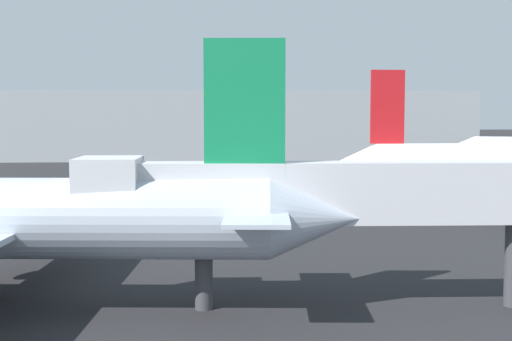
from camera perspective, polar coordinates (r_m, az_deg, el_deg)
name	(u,v)px	position (r m, az deg, el deg)	size (l,w,h in m)	color
airplane_distant	(500,163)	(62.64, 18.82, 0.56)	(28.67, 26.60, 11.15)	white
jet_bridge	(308,195)	(28.09, 4.19, -1.99)	(19.88, 3.15, 5.99)	silver
terminal_building	(208,125)	(125.84, -3.87, 3.66)	(87.65, 26.13, 11.16)	#999EA3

